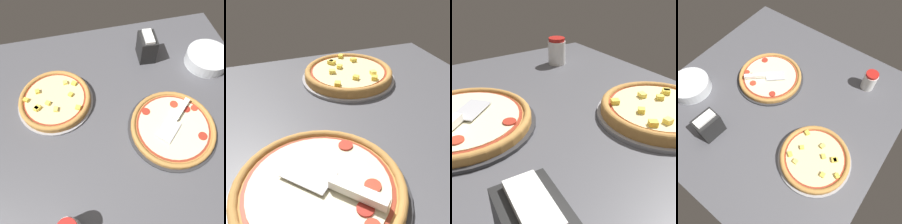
{
  "view_description": "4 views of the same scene",
  "coord_description": "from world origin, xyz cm",
  "views": [
    {
      "loc": [
        -43.05,
        21.35,
        85.42
      ],
      "look_at": [
        3.25,
        10.5,
        3.0
      ],
      "focal_mm": 35.0,
      "sensor_mm": 36.0,
      "label": 1
    },
    {
      "loc": [
        -17.77,
        -47.91,
        45.11
      ],
      "look_at": [
        3.25,
        10.5,
        3.0
      ],
      "focal_mm": 42.0,
      "sensor_mm": 36.0,
      "label": 2
    },
    {
      "loc": [
        54.28,
        -23.56,
        38.45
      ],
      "look_at": [
        3.25,
        10.5,
        3.0
      ],
      "focal_mm": 42.0,
      "sensor_mm": 36.0,
      "label": 3
    },
    {
      "loc": [
        49.12,
        44.9,
        99.23
      ],
      "look_at": [
        3.25,
        10.5,
        3.0
      ],
      "focal_mm": 35.0,
      "sensor_mm": 36.0,
      "label": 4
    }
  ],
  "objects": [
    {
      "name": "pizza_pan_front",
      "position": [
        -9.31,
        -13.07,
        0.5
      ],
      "size": [
        38.04,
        38.04,
        1.0
      ],
      "primitive_type": "cylinder",
      "color": "#2D2D30",
      "rests_on": "ground_plane"
    },
    {
      "name": "pizza_pan_back",
      "position": [
        15.8,
        34.07,
        0.5
      ],
      "size": [
        34.33,
        34.33,
        1.0
      ],
      "primitive_type": "cylinder",
      "color": "#939399",
      "rests_on": "ground_plane"
    },
    {
      "name": "pizza_front",
      "position": [
        -9.29,
        -13.1,
        2.34
      ],
      "size": [
        35.76,
        35.76,
        2.64
      ],
      "color": "#B77F3D",
      "rests_on": "pizza_pan_front"
    },
    {
      "name": "pizza_back",
      "position": [
        15.8,
        34.08,
        2.72
      ],
      "size": [
        32.27,
        32.27,
        3.91
      ],
      "color": "#B77F3D",
      "rests_on": "pizza_pan_back"
    },
    {
      "name": "parmesan_shaker",
      "position": [
        -37.82,
        34.24,
        5.44
      ],
      "size": [
        7.32,
        7.32,
        11.07
      ],
      "color": "white",
      "rests_on": "ground_plane"
    },
    {
      "name": "ground_plane",
      "position": [
        0.0,
        0.0,
        -1.8
      ],
      "size": [
        121.41,
        121.34,
        3.6
      ],
      "primitive_type": "cube",
      "color": "#4C4C51"
    }
  ]
}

